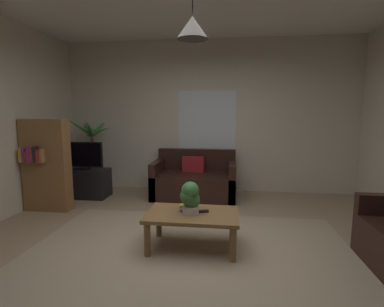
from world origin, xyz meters
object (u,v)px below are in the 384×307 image
(couch_under_window, at_px, (195,181))
(tv_stand, at_px, (83,183))
(book_on_table_2, at_px, (186,205))
(pendant_lamp, at_px, (192,27))
(coffee_table, at_px, (192,219))
(tv, at_px, (81,155))
(potted_plant_on_table, at_px, (190,197))
(book_on_table_1, at_px, (187,208))
(bookshelf_corner, at_px, (46,165))
(book_on_table_0, at_px, (187,210))
(potted_palm_corner, at_px, (93,159))
(remote_on_table_0, at_px, (201,211))

(couch_under_window, distance_m, tv_stand, 1.99)
(book_on_table_2, height_order, pendant_lamp, pendant_lamp)
(coffee_table, bearing_deg, tv, 142.18)
(book_on_table_2, xyz_separation_m, potted_plant_on_table, (0.06, -0.09, 0.13))
(couch_under_window, relative_size, pendant_lamp, 2.40)
(book_on_table_1, distance_m, book_on_table_2, 0.03)
(bookshelf_corner, bearing_deg, tv_stand, 75.92)
(book_on_table_0, distance_m, bookshelf_corner, 2.51)
(couch_under_window, height_order, potted_plant_on_table, couch_under_window)
(bookshelf_corner, bearing_deg, coffee_table, -22.43)
(book_on_table_0, relative_size, tv, 0.17)
(coffee_table, height_order, book_on_table_1, book_on_table_1)
(book_on_table_0, bearing_deg, coffee_table, -39.69)
(tv_stand, height_order, tv, tv)
(coffee_table, xyz_separation_m, book_on_table_0, (-0.07, 0.05, 0.08))
(tv_stand, bearing_deg, book_on_table_2, -38.09)
(book_on_table_1, relative_size, potted_palm_corner, 0.11)
(remote_on_table_0, height_order, tv_stand, tv_stand)
(bookshelf_corner, bearing_deg, tv, 75.52)
(tv_stand, relative_size, bookshelf_corner, 0.64)
(remote_on_table_0, height_order, tv, tv)
(book_on_table_0, distance_m, potted_plant_on_table, 0.19)
(book_on_table_2, xyz_separation_m, tv_stand, (-2.11, 1.65, -0.21))
(coffee_table, distance_m, pendant_lamp, 2.00)
(tv_stand, relative_size, potted_palm_corner, 0.62)
(tv_stand, bearing_deg, potted_plant_on_table, -38.84)
(book_on_table_0, bearing_deg, pendant_lamp, -39.69)
(tv_stand, bearing_deg, remote_on_table_0, -36.51)
(potted_palm_corner, bearing_deg, tv_stand, -85.01)
(pendant_lamp, bearing_deg, couch_under_window, 96.23)
(book_on_table_1, bearing_deg, remote_on_table_0, -10.17)
(book_on_table_0, bearing_deg, book_on_table_2, 137.38)
(couch_under_window, height_order, tv_stand, couch_under_window)
(book_on_table_2, bearing_deg, tv, 142.28)
(pendant_lamp, bearing_deg, coffee_table, -82.87)
(book_on_table_1, xyz_separation_m, potted_palm_corner, (-2.17, 2.15, 0.16))
(pendant_lamp, bearing_deg, bookshelf_corner, 157.57)
(tv, bearing_deg, tv_stand, 90.00)
(book_on_table_0, relative_size, tv_stand, 0.15)
(book_on_table_1, relative_size, tv, 0.20)
(tv_stand, distance_m, pendant_lamp, 3.49)
(book_on_table_1, xyz_separation_m, book_on_table_2, (-0.02, 0.01, 0.02))
(coffee_table, xyz_separation_m, potted_plant_on_table, (-0.02, -0.02, 0.25))
(book_on_table_0, height_order, potted_palm_corner, potted_palm_corner)
(book_on_table_1, height_order, potted_plant_on_table, potted_plant_on_table)
(book_on_table_1, distance_m, potted_palm_corner, 3.06)
(potted_plant_on_table, bearing_deg, remote_on_table_0, 24.03)
(book_on_table_2, bearing_deg, remote_on_table_0, -12.53)
(bookshelf_corner, bearing_deg, remote_on_table_0, -21.04)
(potted_plant_on_table, relative_size, tv_stand, 0.40)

